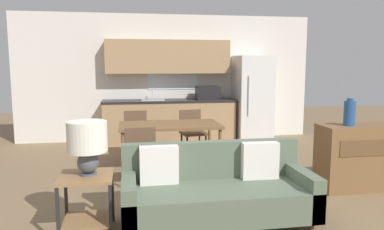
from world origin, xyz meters
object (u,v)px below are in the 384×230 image
Objects in this scene: refrigerator at (253,98)px; credenza at (361,157)px; dining_chair_far_left at (136,132)px; table_lamp at (87,141)px; dining_chair_far_right at (192,130)px; couch at (216,191)px; dining_table at (170,128)px; side_table at (87,194)px; vase at (350,113)px; dining_chair_near_left at (139,152)px.

credenza is at bearing -83.64° from refrigerator.
dining_chair_far_left is at bearing -153.82° from refrigerator.
dining_chair_far_right is (1.51, 2.84, -0.43)m from table_lamp.
dining_table is at bearing 97.22° from couch.
dining_table is 2.34m from table_lamp.
credenza reaches higher than side_table.
vase reaches higher than dining_chair_far_right.
refrigerator is at bearing -135.98° from dining_chair_near_left.
vase reaches higher than side_table.
table_lamp reaches higher than couch.
couch is 2.34× the size of dining_chair_far_right.
dining_chair_near_left is (0.55, 1.31, 0.08)m from side_table.
table_lamp is at bearing 23.83° from side_table.
refrigerator reaches higher than table_lamp.
dining_chair_far_right is at bearing 62.03° from table_lamp.
couch is 2.92m from dining_chair_far_left.
dining_table is at bearing -135.25° from refrigerator.
table_lamp is 3.28m from vase.
credenza is (0.37, -3.34, -0.48)m from refrigerator.
dining_chair_far_left and dining_chair_near_left have the same top height.
dining_chair_far_left is 1.00× the size of dining_chair_near_left.
dining_chair_near_left reaches higher than dining_table.
dining_chair_far_left is 0.99m from dining_chair_far_right.
dining_table is at bearing -126.03° from dining_chair_near_left.
side_table is at bearing -126.78° from refrigerator.
dining_table reaches higher than side_table.
couch is at bearing -113.52° from refrigerator.
dining_chair_near_left is 1.00× the size of dining_chair_far_right.
side_table is at bearing -177.94° from couch.
side_table is (-1.04, -2.10, -0.27)m from dining_table.
couch is at bearing 1.64° from table_lamp.
refrigerator is 2.20× the size of dining_chair_near_left.
side_table is 1.42m from dining_chair_near_left.
refrigerator is at bearing 53.22° from side_table.
refrigerator is 2.03m from dining_chair_far_right.
table_lamp is at bearing -104.23° from dining_chair_far_left.
credenza is 1.37× the size of dining_chair_far_left.
dining_table is (-2.03, -2.01, -0.25)m from refrigerator.
vase is 3.46m from dining_chair_far_left.
vase is at bearing 19.74° from couch.
dining_chair_far_right is (0.23, 2.80, 0.15)m from couch.
refrigerator is 2.85m from dining_chair_far_left.
dining_table is at bearing -131.29° from dining_chair_far_right.
dining_chair_far_right is at bearing 132.49° from credenza.
vase is at bearing 12.77° from table_lamp.
side_table is at bearing -126.56° from dining_chair_far_right.
dining_chair_far_right is (0.49, 0.75, -0.18)m from dining_table.
dining_chair_far_right is at bearing -140.77° from refrigerator.
credenza is at bearing 12.50° from side_table.
couch is 5.48× the size of vase.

